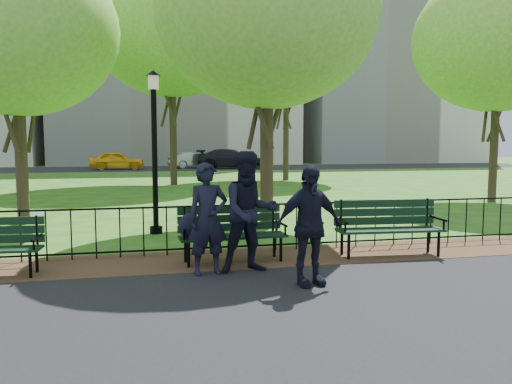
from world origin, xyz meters
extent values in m
plane|color=#205A17|center=(0.00, 0.00, 0.00)|extent=(120.00, 120.00, 0.00)
cube|color=#3C2A18|center=(0.00, 1.50, 0.01)|extent=(60.00, 1.60, 0.01)
cube|color=black|center=(0.00, 35.00, 0.01)|extent=(70.00, 9.00, 0.01)
cylinder|color=black|center=(0.00, 2.00, 0.88)|extent=(24.00, 0.04, 0.04)
cylinder|color=black|center=(0.00, 2.00, 0.12)|extent=(24.00, 0.04, 0.04)
cylinder|color=black|center=(0.00, 2.00, 0.45)|extent=(0.02, 0.02, 0.90)
cube|color=silver|center=(2.00, 48.00, 15.00)|extent=(24.00, 15.00, 30.00)
cube|color=silver|center=(26.00, 48.00, 12.00)|extent=(20.00, 15.00, 24.00)
cube|color=black|center=(0.07, 1.25, 0.45)|extent=(1.82, 0.58, 0.04)
cube|color=black|center=(0.05, 1.51, 0.79)|extent=(1.80, 0.14, 0.45)
cylinder|color=black|center=(-0.70, 1.02, 0.22)|extent=(0.05, 0.05, 0.45)
cylinder|color=black|center=(0.85, 1.12, 0.22)|extent=(0.05, 0.05, 0.45)
cylinder|color=black|center=(-0.72, 1.38, 0.22)|extent=(0.05, 0.05, 0.45)
cylinder|color=black|center=(0.83, 1.47, 0.22)|extent=(0.05, 0.05, 0.45)
cylinder|color=black|center=(-0.78, 1.20, 0.63)|extent=(0.07, 0.56, 0.04)
cylinder|color=black|center=(0.91, 1.30, 0.63)|extent=(0.07, 0.56, 0.04)
ellipsoid|color=black|center=(-0.66, 1.11, 0.68)|extent=(0.39, 0.29, 0.42)
cylinder|color=black|center=(-3.03, 0.90, 0.21)|extent=(0.05, 0.05, 0.42)
cylinder|color=black|center=(-3.01, 1.24, 0.21)|extent=(0.05, 0.05, 0.42)
cylinder|color=black|center=(-2.96, 1.07, 0.59)|extent=(0.07, 0.53, 0.04)
cube|color=black|center=(2.86, 1.13, 0.47)|extent=(1.93, 0.65, 0.04)
cube|color=black|center=(2.88, 1.40, 0.84)|extent=(1.89, 0.18, 0.47)
cylinder|color=black|center=(2.03, 1.00, 0.24)|extent=(0.05, 0.05, 0.47)
cylinder|color=black|center=(3.66, 0.87, 0.24)|extent=(0.05, 0.05, 0.47)
cylinder|color=black|center=(2.06, 1.38, 0.24)|extent=(0.05, 0.05, 0.47)
cylinder|color=black|center=(3.69, 1.25, 0.24)|extent=(0.05, 0.05, 0.47)
cylinder|color=black|center=(1.97, 1.20, 0.66)|extent=(0.09, 0.59, 0.04)
cylinder|color=black|center=(3.75, 1.06, 0.66)|extent=(0.09, 0.59, 0.04)
cylinder|color=black|center=(-1.14, 4.37, 0.08)|extent=(0.28, 0.28, 0.16)
cylinder|color=black|center=(-1.14, 4.37, 1.61)|extent=(0.12, 0.12, 3.22)
cube|color=beige|center=(-1.14, 4.37, 3.32)|extent=(0.22, 0.22, 0.30)
cone|color=black|center=(-1.14, 4.37, 3.52)|extent=(0.32, 0.32, 0.12)
cylinder|color=#2D2116|center=(-4.33, 6.43, 1.45)|extent=(0.29, 0.29, 2.91)
ellipsoid|color=#6CA030|center=(-4.33, 6.43, 4.74)|extent=(4.90, 4.90, 4.16)
cylinder|color=#2D2116|center=(1.45, 4.56, 1.53)|extent=(0.31, 0.31, 3.05)
ellipsoid|color=#6CA030|center=(1.45, 4.56, 4.98)|extent=(5.14, 5.14, 4.37)
cylinder|color=#2D2116|center=(10.41, 8.18, 1.69)|extent=(0.29, 0.29, 3.37)
ellipsoid|color=#6CA030|center=(10.41, 8.18, 5.51)|extent=(5.68, 5.68, 4.83)
cylinder|color=#2D2116|center=(0.03, 17.94, 2.32)|extent=(0.35, 0.35, 4.64)
ellipsoid|color=#6CA030|center=(0.03, 17.94, 7.58)|extent=(7.82, 7.82, 6.65)
cylinder|color=#2D2116|center=(6.29, 19.77, 2.30)|extent=(0.31, 0.31, 4.59)
ellipsoid|color=#6CA030|center=(6.29, 19.77, 7.49)|extent=(7.73, 7.73, 6.57)
imported|color=black|center=(-0.44, 0.59, 0.86)|extent=(0.67, 0.50, 1.70)
imported|color=black|center=(0.21, 0.60, 0.95)|extent=(0.94, 0.54, 1.87)
imported|color=black|center=(0.86, -0.31, 0.86)|extent=(1.04, 0.56, 1.69)
imported|color=yellow|center=(-3.49, 33.81, 0.73)|extent=(4.26, 1.85, 1.43)
imported|color=#929599|center=(2.61, 35.09, 0.68)|extent=(4.26, 2.64, 1.33)
imported|color=black|center=(5.62, 33.75, 0.81)|extent=(5.90, 3.90, 1.59)
camera|label=1|loc=(-1.36, -6.85, 1.98)|focal=35.00mm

